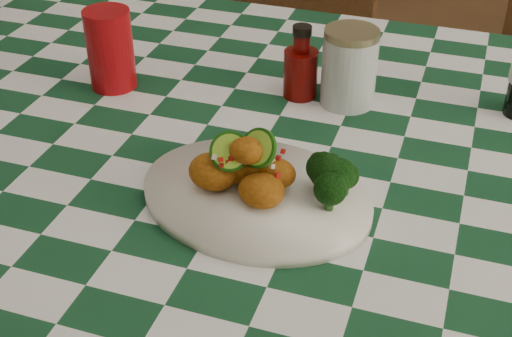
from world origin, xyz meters
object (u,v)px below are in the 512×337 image
(mason_jar, at_px, (349,67))
(red_tumbler, at_px, (110,49))
(ketchup_bottle, at_px, (301,62))
(wooden_chair_left, at_px, (270,86))
(dining_table, at_px, (266,312))
(plate, at_px, (256,196))
(fried_chicken_pile, at_px, (249,164))

(mason_jar, bearing_deg, red_tumbler, -170.10)
(mason_jar, bearing_deg, ketchup_bottle, -179.31)
(ketchup_bottle, height_order, wooden_chair_left, wooden_chair_left)
(wooden_chair_left, bearing_deg, red_tumbler, -91.97)
(dining_table, xyz_separation_m, plate, (0.04, -0.17, 0.40))
(ketchup_bottle, distance_m, wooden_chair_left, 0.73)
(mason_jar, distance_m, wooden_chair_left, 0.76)
(dining_table, height_order, plate, plate)
(ketchup_bottle, relative_size, mason_jar, 0.97)
(plate, bearing_deg, dining_table, 102.33)
(red_tumbler, bearing_deg, ketchup_bottle, 12.20)
(plate, distance_m, wooden_chair_left, 0.98)
(red_tumbler, relative_size, ketchup_bottle, 1.10)
(fried_chicken_pile, distance_m, red_tumbler, 0.41)
(red_tumbler, relative_size, wooden_chair_left, 0.15)
(plate, height_order, mason_jar, mason_jar)
(plate, height_order, fried_chicken_pile, fried_chicken_pile)
(ketchup_bottle, xyz_separation_m, mason_jar, (0.08, 0.00, 0.00))
(red_tumbler, bearing_deg, dining_table, -13.43)
(fried_chicken_pile, distance_m, mason_jar, 0.32)
(plate, xyz_separation_m, mason_jar, (0.06, 0.31, 0.06))
(mason_jar, bearing_deg, dining_table, -123.25)
(dining_table, distance_m, plate, 0.44)
(fried_chicken_pile, bearing_deg, wooden_chair_left, 105.63)
(dining_table, distance_m, wooden_chair_left, 0.76)
(wooden_chair_left, bearing_deg, ketchup_bottle, -62.24)
(dining_table, relative_size, ketchup_bottle, 13.02)
(dining_table, distance_m, mason_jar, 0.49)
(dining_table, distance_m, ketchup_bottle, 0.48)
(plate, relative_size, fried_chicken_pile, 2.50)
(dining_table, xyz_separation_m, wooden_chair_left, (-0.22, 0.72, 0.08))
(dining_table, bearing_deg, ketchup_bottle, 85.16)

